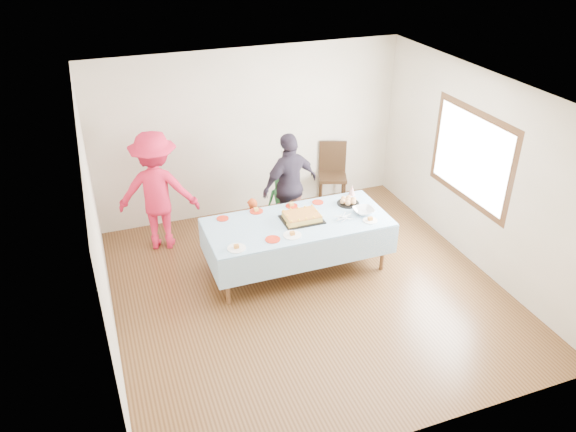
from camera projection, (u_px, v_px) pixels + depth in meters
name	position (u px, v px, depth m)	size (l,w,h in m)	color
ground	(308.00, 290.00, 7.55)	(5.00, 5.00, 0.00)	#482C14
room_walls	(315.00, 170.00, 6.70)	(5.04, 5.04, 2.72)	#BDB29A
party_table	(298.00, 225.00, 7.63)	(2.50, 1.10, 0.78)	brown
birthday_cake	(302.00, 217.00, 7.62)	(0.55, 0.42, 0.10)	black
rolls_tray	(348.00, 201.00, 8.03)	(0.32, 0.32, 0.10)	black
punch_bowl	(364.00, 211.00, 7.78)	(0.29, 0.29, 0.07)	silver
party_hat	(352.00, 190.00, 8.25)	(0.10, 0.10, 0.16)	silver
fork_pile	(344.00, 217.00, 7.63)	(0.24, 0.18, 0.07)	white
plate_red_far_a	(223.00, 218.00, 7.66)	(0.17, 0.17, 0.01)	red
plate_red_far_b	(256.00, 211.00, 7.84)	(0.19, 0.19, 0.01)	red
plate_red_far_c	(292.00, 206.00, 7.98)	(0.17, 0.17, 0.01)	red
plate_red_far_d	(318.00, 202.00, 8.08)	(0.16, 0.16, 0.01)	red
plate_red_near	(273.00, 239.00, 7.19)	(0.20, 0.20, 0.01)	red
plate_white_left	(237.00, 248.00, 7.00)	(0.24, 0.24, 0.01)	white
plate_white_mid	(292.00, 235.00, 7.28)	(0.24, 0.24, 0.01)	white
plate_white_right	(370.00, 220.00, 7.62)	(0.20, 0.20, 0.01)	white
dining_chair	(333.00, 169.00, 9.54)	(0.59, 0.59, 1.06)	black
toddler_left	(253.00, 224.00, 8.27)	(0.31, 0.20, 0.84)	#BB4017
toddler_mid	(281.00, 200.00, 8.85)	(0.44, 0.29, 0.90)	#297C3C
toddler_right	(291.00, 206.00, 8.67)	(0.45, 0.35, 0.93)	#B16652
adult_left	(157.00, 191.00, 8.11)	(1.17, 0.67, 1.81)	red
adult_right	(290.00, 185.00, 8.46)	(0.97, 0.40, 1.66)	#2F2736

